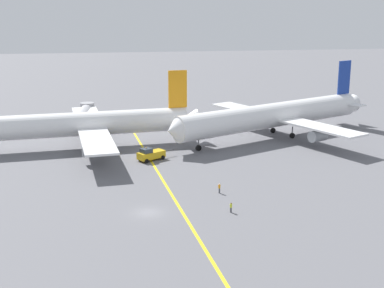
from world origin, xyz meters
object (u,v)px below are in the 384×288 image
Objects in this scene: airliner_being_pushed at (273,116)px; ground_crew_ramp_agent_by_cones at (231,207)px; pushback_tug at (151,154)px; airliner_at_gate_left at (83,124)px; ground_crew_marshaller_foreground at (219,188)px; jet_bridge at (84,113)px.

airliner_being_pushed is 51.70m from ground_crew_ramp_agent_by_cones.
ground_crew_ramp_agent_by_cones is at bearing -72.88° from pushback_tug.
airliner_at_gate_left reaches higher than pushback_tug.
airliner_at_gate_left is at bearing 137.42° from pushback_tug.
jet_bridge reaches higher than ground_crew_marshaller_foreground.
airliner_being_pushed is 35.21m from pushback_tug.
jet_bridge is (-23.99, 65.33, 3.08)m from ground_crew_ramp_agent_by_cones.
ground_crew_marshaller_foreground is 0.10× the size of jet_bridge.
ground_crew_marshaller_foreground is at bearing 89.14° from ground_crew_ramp_agent_by_cones.
airliner_being_pushed is at bearing -22.19° from jet_bridge.
airliner_at_gate_left is 45.63m from airliner_being_pushed.
pushback_tug is 5.16× the size of ground_crew_ramp_agent_by_cones.
airliner_being_pushed is (45.57, 2.29, 0.07)m from airliner_at_gate_left.
ground_crew_ramp_agent_by_cones is at bearing -90.86° from ground_crew_marshaller_foreground.
pushback_tug reaches higher than ground_crew_marshaller_foreground.
jet_bridge is (-45.78, 18.68, -1.51)m from airliner_being_pushed.
jet_bridge is (-0.21, 20.96, -1.44)m from airliner_at_gate_left.
airliner_being_pushed is 43.64m from ground_crew_marshaller_foreground.
pushback_tug is 32.86m from ground_crew_ramp_agent_by_cones.
pushback_tug is at bearing 107.12° from ground_crew_ramp_agent_by_cones.
airliner_being_pushed is at bearing 60.07° from ground_crew_marshaller_foreground.
ground_crew_marshaller_foreground is (9.81, -22.37, -0.37)m from pushback_tug.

